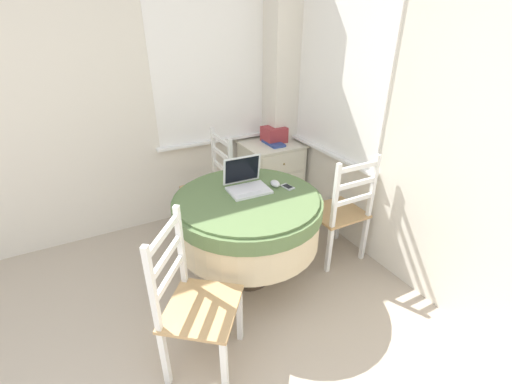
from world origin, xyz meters
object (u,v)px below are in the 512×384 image
round_dining_table (248,216)px  cell_phone (288,187)px  laptop (246,183)px  book_on_cabinet (274,143)px  corner_cabinet (271,176)px  dining_chair_near_back_window (211,188)px  storage_box (274,134)px  dining_chair_near_right_window (340,212)px  computer_mouse (275,184)px  dining_chair_camera_near (194,304)px

round_dining_table → cell_phone: 0.37m
laptop → book_on_cabinet: 1.05m
book_on_cabinet → corner_cabinet: bearing=97.1°
dining_chair_near_back_window → book_on_cabinet: (0.73, 0.09, 0.29)m
storage_box → dining_chair_near_right_window: bearing=-90.2°
dining_chair_near_back_window → dining_chair_near_right_window: bearing=-50.1°
cell_phone → book_on_cabinet: (0.42, 0.91, 0.00)m
computer_mouse → storage_box: 1.07m
corner_cabinet → book_on_cabinet: book_on_cabinet is taller
cell_phone → storage_box: 1.08m
laptop → dining_chair_camera_near: 0.97m
dining_chair_near_back_window → book_on_cabinet: dining_chair_near_back_window is taller
dining_chair_near_back_window → book_on_cabinet: 0.79m
dining_chair_near_back_window → corner_cabinet: dining_chair_near_back_window is taller
round_dining_table → dining_chair_camera_near: (-0.61, -0.52, -0.12)m
storage_box → book_on_cabinet: bearing=-123.5°
corner_cabinet → storage_box: bearing=38.0°
dining_chair_near_back_window → storage_box: (0.78, 0.16, 0.36)m
computer_mouse → book_on_cabinet: bearing=59.9°
dining_chair_camera_near → laptop: bearing=44.0°
dining_chair_camera_near → storage_box: bearing=46.6°
dining_chair_near_right_window → storage_box: size_ratio=4.37×
dining_chair_near_back_window → corner_cabinet: bearing=9.7°
round_dining_table → cell_phone: (0.33, -0.02, 0.17)m
laptop → dining_chair_camera_near: (-0.65, -0.63, -0.34)m
corner_cabinet → storage_box: 0.45m
cell_phone → corner_cabinet: (0.41, 0.94, -0.37)m
computer_mouse → corner_cabinet: computer_mouse is taller
laptop → computer_mouse: (0.21, -0.07, -0.03)m
computer_mouse → cell_phone: (0.07, -0.06, -0.02)m
cell_phone → dining_chair_near_right_window: size_ratio=0.12×
laptop → dining_chair_near_right_window: 0.85m
book_on_cabinet → dining_chair_near_back_window: bearing=-172.8°
computer_mouse → dining_chair_near_right_window: bearing=-17.6°
round_dining_table → corner_cabinet: round_dining_table is taller
book_on_cabinet → dining_chair_near_right_window: bearing=-87.6°
cell_phone → dining_chair_near_right_window: bearing=-13.6°
laptop → computer_mouse: size_ratio=3.23×
laptop → book_on_cabinet: size_ratio=1.18×
dining_chair_near_right_window → storage_box: dining_chair_near_right_window is taller
dining_chair_near_right_window → book_on_cabinet: (-0.04, 1.02, 0.29)m
storage_box → dining_chair_camera_near: bearing=-133.4°
corner_cabinet → dining_chair_near_back_window: bearing=-170.3°
dining_chair_camera_near → storage_box: size_ratio=4.37×
round_dining_table → book_on_cabinet: book_on_cabinet is taller
round_dining_table → dining_chair_near_right_window: dining_chair_near_right_window is taller
storage_box → book_on_cabinet: 0.11m
cell_phone → dining_chair_camera_near: dining_chair_camera_near is taller
dining_chair_camera_near → book_on_cabinet: 1.98m
computer_mouse → dining_chair_camera_near: bearing=-146.8°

